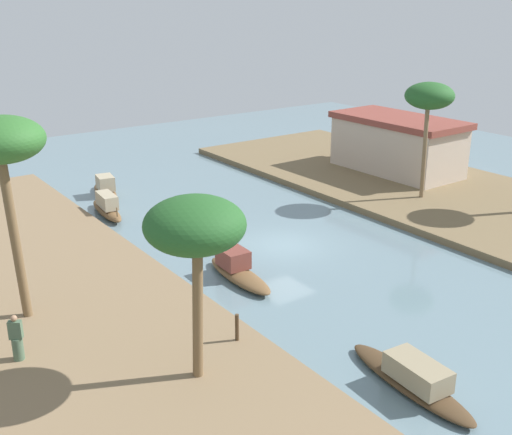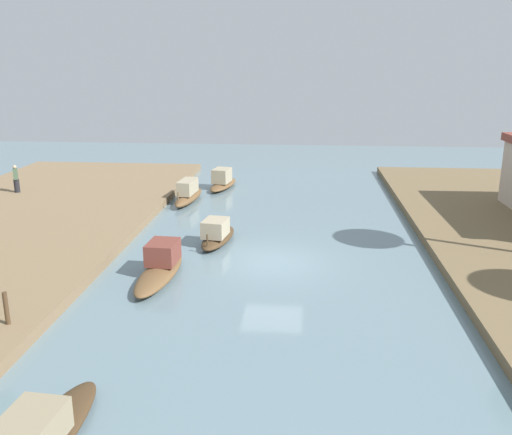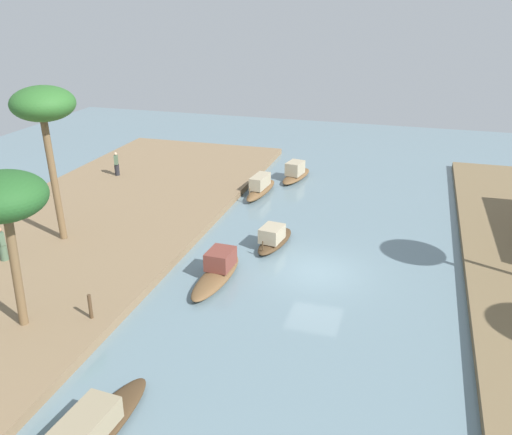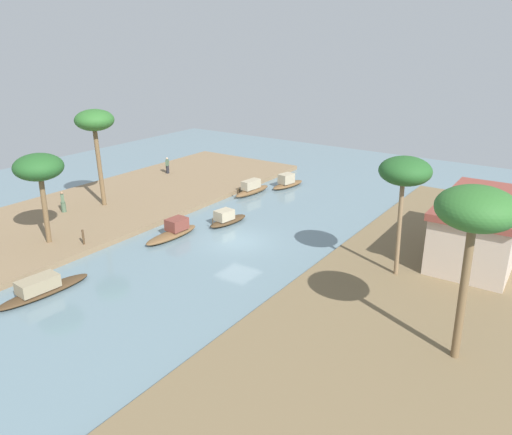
{
  "view_description": "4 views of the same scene",
  "coord_description": "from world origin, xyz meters",
  "views": [
    {
      "loc": [
        23.3,
        -18.38,
        11.96
      ],
      "look_at": [
        -1.52,
        -0.63,
        1.17
      ],
      "focal_mm": 44.34,
      "sensor_mm": 36.0,
      "label": 1
    },
    {
      "loc": [
        21.15,
        1.13,
        7.94
      ],
      "look_at": [
        -3.11,
        -0.96,
        0.99
      ],
      "focal_mm": 38.87,
      "sensor_mm": 36.0,
      "label": 2
    },
    {
      "loc": [
        22.52,
        3.78,
        11.97
      ],
      "look_at": [
        -2.91,
        -3.79,
        1.17
      ],
      "focal_mm": 38.65,
      "sensor_mm": 36.0,
      "label": 3
    },
    {
      "loc": [
        25.36,
        18.99,
        13.27
      ],
      "look_at": [
        -2.79,
        -0.39,
        0.82
      ],
      "focal_mm": 34.92,
      "sensor_mm": 36.0,
      "label": 4
    }
  ],
  "objects": [
    {
      "name": "sampan_with_red_awning",
      "position": [
        -13.16,
        -3.97,
        0.46
      ],
      "size": [
        4.05,
        1.8,
        1.31
      ],
      "rotation": [
        0.0,
        0.0,
        -0.18
      ],
      "color": "brown",
      "rests_on": "river_water"
    },
    {
      "name": "sampan_near_left_bank",
      "position": [
        1.97,
        -4.14,
        0.44
      ],
      "size": [
        4.64,
        1.42,
        1.29
      ],
      "rotation": [
        0.0,
        0.0,
        -0.05
      ],
      "color": "brown",
      "rests_on": "river_water"
    },
    {
      "name": "person_on_near_bank",
      "position": [
        3.68,
        -14.14,
        1.11
      ],
      "size": [
        0.5,
        0.5,
        1.65
      ],
      "rotation": [
        0.0,
        0.0,
        1.02
      ],
      "color": "#4C664C",
      "rests_on": "riverbank_left"
    },
    {
      "name": "palm_tree_left_far",
      "position": [
        7.97,
        -9.66,
        5.45
      ],
      "size": [
        3.09,
        3.09,
        5.99
      ],
      "color": "brown",
      "rests_on": "riverbank_left"
    },
    {
      "name": "riverbank_left",
      "position": [
        0.0,
        -12.91,
        0.2
      ],
      "size": [
        38.87,
        12.73,
        0.39
      ],
      "primitive_type": "cube",
      "color": "#846B4C",
      "rests_on": "ground"
    },
    {
      "name": "mooring_post",
      "position": [
        6.91,
        -7.48,
        0.9
      ],
      "size": [
        0.14,
        0.14,
        1.01
      ],
      "primitive_type": "cylinder",
      "color": "#4C3823",
      "rests_on": "riverbank_left"
    },
    {
      "name": "sampan_upstream_small",
      "position": [
        -2.19,
        -2.63,
        0.43
      ],
      "size": [
        3.66,
        1.58,
        1.18
      ],
      "rotation": [
        0.0,
        0.0,
        -0.14
      ],
      "color": "#47331E",
      "rests_on": "river_water"
    },
    {
      "name": "sampan_foreground",
      "position": [
        12.15,
        -4.25,
        0.41
      ],
      "size": [
        5.42,
        1.63,
        1.09
      ],
      "rotation": [
        0.0,
        0.0,
        -0.08
      ],
      "color": "#47331E",
      "rests_on": "river_water"
    },
    {
      "name": "river_water",
      "position": [
        0.0,
        0.0,
        0.0
      ],
      "size": [
        64.7,
        64.7,
        0.0
      ],
      "primitive_type": "plane",
      "color": "slate",
      "rests_on": "ground"
    },
    {
      "name": "sampan_midstream",
      "position": [
        -9.45,
        -5.43,
        0.5
      ],
      "size": [
        4.37,
        1.32,
        1.33
      ],
      "rotation": [
        0.0,
        0.0,
        -0.09
      ],
      "color": "brown",
      "rests_on": "river_water"
    },
    {
      "name": "palm_tree_left_near",
      "position": [
        0.72,
        -13.06,
        7.06
      ],
      "size": [
        3.0,
        3.0,
        7.68
      ],
      "color": "brown",
      "rests_on": "riverbank_left"
    },
    {
      "name": "person_by_mooring",
      "position": [
        -9.43,
        -15.69,
        1.14
      ],
      "size": [
        0.47,
        0.42,
        1.62
      ],
      "rotation": [
        0.0,
        0.0,
        3.53
      ],
      "color": "#232328",
      "rests_on": "riverbank_left"
    }
  ]
}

